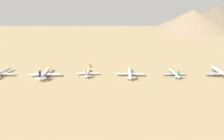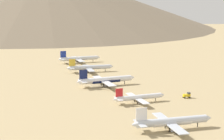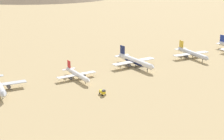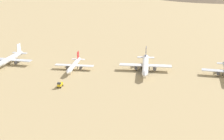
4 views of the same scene
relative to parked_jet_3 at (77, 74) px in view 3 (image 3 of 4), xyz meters
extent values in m
plane|color=tan|center=(-1.43, -1.85, -3.76)|extent=(2109.91, 2109.91, 0.00)
cone|color=silver|center=(25.67, -55.49, 0.97)|extent=(3.88, 4.43, 4.19)
cylinder|color=#4C4C54|center=(2.41, -50.34, -1.33)|extent=(4.89, 2.91, 2.59)
cylinder|color=black|center=(19.03, -55.95, -1.61)|extent=(0.50, 0.50, 4.30)
cylinder|color=black|center=(0.66, -54.30, -1.61)|extent=(0.50, 0.50, 4.30)
cylinder|color=white|center=(0.42, 0.07, 0.10)|extent=(33.19, 8.54, 3.49)
cone|color=white|center=(18.20, 2.84, 0.10)|extent=(3.43, 3.83, 3.42)
cone|color=white|center=(-17.18, -2.68, 0.10)|extent=(3.02, 3.50, 3.14)
cube|color=red|center=(-13.91, -2.17, 4.19)|extent=(5.04, 1.10, 6.43)
cube|color=silver|center=(-14.46, -2.25, 0.45)|extent=(4.60, 11.34, 0.33)
cube|color=silver|center=(-0.94, -0.15, -0.51)|extent=(9.34, 31.55, 0.41)
cylinder|color=#4C4C54|center=(-1.06, 5.41, -1.77)|extent=(4.14, 2.68, 2.11)
cylinder|color=#4C4C54|center=(0.63, -5.48, -1.77)|extent=(4.14, 2.68, 2.11)
cylinder|color=black|center=(12.83, 2.00, -2.00)|extent=(0.40, 0.40, 3.51)
cylinder|color=black|center=(-2.22, 2.07, -2.00)|extent=(0.40, 0.40, 3.51)
cylinder|color=black|center=(-1.48, -2.65, -2.00)|extent=(0.40, 0.40, 3.51)
cylinder|color=white|center=(-12.46, 54.89, 1.28)|extent=(43.27, 11.92, 4.55)
cone|color=white|center=(10.67, 58.94, 1.28)|extent=(4.55, 5.06, 4.46)
cone|color=white|center=(-35.35, 50.89, 1.28)|extent=(4.01, 4.61, 4.10)
cube|color=#141E51|center=(-31.10, 51.63, 6.61)|extent=(6.56, 1.55, 8.39)
cube|color=silver|center=(-31.81, 51.51, 1.73)|extent=(6.26, 14.82, 0.43)
cube|color=silver|center=(-14.23, 54.58, 0.48)|extent=(12.93, 41.15, 0.54)
cylinder|color=#4C4C54|center=(-14.52, 61.83, -1.17)|extent=(5.43, 3.58, 2.76)
cylinder|color=#4C4C54|center=(-12.05, 47.67, -1.17)|extent=(5.43, 3.58, 2.76)
cylinder|color=black|center=(3.68, 57.72, -1.47)|extent=(0.53, 0.53, 4.58)
cylinder|color=black|center=(-15.95, 57.45, -1.47)|extent=(0.53, 0.53, 4.58)
cylinder|color=black|center=(-14.87, 51.31, -1.47)|extent=(0.53, 0.53, 4.58)
cylinder|color=#141E51|center=(-12.46, 54.89, 0.93)|extent=(24.15, 8.58, 4.56)
cylinder|color=silver|center=(-16.57, 115.57, 0.78)|extent=(39.04, 5.76, 4.11)
cone|color=silver|center=(4.59, 116.47, 0.78)|extent=(3.63, 4.17, 4.02)
cone|color=silver|center=(-37.51, 114.67, 0.78)|extent=(3.18, 3.82, 3.70)
cube|color=gold|center=(-33.63, 114.84, 5.59)|extent=(5.95, 0.63, 7.56)
cube|color=#B6BBC5|center=(-34.27, 114.81, 1.19)|extent=(4.01, 13.10, 0.39)
cube|color=#B6BBC5|center=(-18.19, 115.50, 0.06)|extent=(6.96, 36.94, 0.49)
cylinder|color=#4C4C54|center=(-17.60, 122.01, -1.42)|extent=(4.64, 2.68, 2.49)
cylinder|color=#4C4C54|center=(-17.05, 109.06, -1.42)|extent=(4.64, 2.68, 2.49)
cylinder|color=black|center=(-1.80, 116.20, -1.69)|extent=(0.48, 0.48, 4.13)
cylinder|color=black|center=(-19.39, 118.26, -1.69)|extent=(0.48, 0.48, 4.13)
cylinder|color=black|center=(-19.15, 112.64, -1.69)|extent=(0.48, 0.48, 4.13)
cone|color=silver|center=(-41.85, 167.00, 0.95)|extent=(3.69, 4.27, 3.83)
cube|color=navy|center=(-37.86, 167.62, 5.94)|extent=(6.15, 1.33, 7.85)
cube|color=silver|center=(-38.52, 167.52, 1.38)|extent=(5.61, 13.85, 0.40)
cube|color=yellow|center=(37.08, 5.70, -1.81)|extent=(5.39, 2.77, 1.70)
cube|color=#333338|center=(38.78, 5.86, -0.41)|extent=(1.98, 2.23, 1.10)
cylinder|color=black|center=(38.95, 7.03, -3.21)|extent=(1.13, 0.45, 1.10)
cylinder|color=black|center=(39.16, 4.74, -3.21)|extent=(1.13, 0.45, 1.10)
cylinder|color=black|center=(35.01, 6.67, -3.21)|extent=(1.13, 0.45, 1.10)
cylinder|color=black|center=(35.22, 4.38, -3.21)|extent=(1.13, 0.45, 1.10)
camera|label=1|loc=(-231.12, -61.43, 81.73)|focal=29.58mm
camera|label=2|loc=(-69.52, -255.47, 68.96)|focal=64.19mm
camera|label=3|loc=(234.71, -71.42, 79.04)|focal=54.91mm
camera|label=4|loc=(212.39, 94.82, 74.29)|focal=49.15mm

